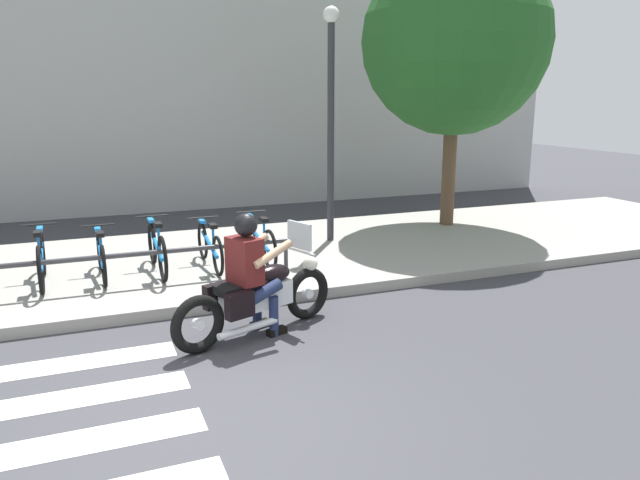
# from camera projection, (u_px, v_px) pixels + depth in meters

# --- Properties ---
(ground_plane) EXTENTS (48.00, 48.00, 0.00)m
(ground_plane) POSITION_uv_depth(u_px,v_px,m) (183.00, 423.00, 5.14)
(ground_plane) COLOR #38383D
(sidewalk) EXTENTS (24.00, 4.40, 0.15)m
(sidewalk) POSITION_uv_depth(u_px,v_px,m) (131.00, 270.00, 9.40)
(sidewalk) COLOR gray
(sidewalk) RESTS_ON ground
(crosswalk_stripe_2) EXTENTS (2.80, 0.40, 0.01)m
(crosswalk_stripe_2) POSITION_uv_depth(u_px,v_px,m) (23.00, 453.00, 4.70)
(crosswalk_stripe_2) COLOR white
(crosswalk_stripe_2) RESTS_ON ground
(crosswalk_stripe_3) EXTENTS (2.80, 0.40, 0.01)m
(crosswalk_stripe_3) POSITION_uv_depth(u_px,v_px,m) (29.00, 406.00, 5.42)
(crosswalk_stripe_3) COLOR white
(crosswalk_stripe_3) RESTS_ON ground
(crosswalk_stripe_4) EXTENTS (2.80, 0.40, 0.01)m
(crosswalk_stripe_4) POSITION_uv_depth(u_px,v_px,m) (34.00, 369.00, 6.14)
(crosswalk_stripe_4) COLOR white
(crosswalk_stripe_4) RESTS_ON ground
(motorcycle) EXTENTS (2.10, 0.97, 1.24)m
(motorcycle) POSITION_uv_depth(u_px,v_px,m) (257.00, 296.00, 6.95)
(motorcycle) COLOR black
(motorcycle) RESTS_ON ground
(rider) EXTENTS (0.74, 0.68, 1.44)m
(rider) POSITION_uv_depth(u_px,v_px,m) (251.00, 266.00, 6.82)
(rider) COLOR #591919
(rider) RESTS_ON ground
(bicycle_1) EXTENTS (0.48, 1.62, 0.79)m
(bicycle_1) POSITION_uv_depth(u_px,v_px,m) (41.00, 259.00, 8.34)
(bicycle_1) COLOR black
(bicycle_1) RESTS_ON sidewalk
(bicycle_2) EXTENTS (0.48, 1.55, 0.72)m
(bicycle_2) POSITION_uv_depth(u_px,v_px,m) (101.00, 256.00, 8.63)
(bicycle_2) COLOR black
(bicycle_2) RESTS_ON sidewalk
(bicycle_3) EXTENTS (0.48, 1.70, 0.80)m
(bicycle_3) POSITION_uv_depth(u_px,v_px,m) (157.00, 249.00, 8.90)
(bicycle_3) COLOR black
(bicycle_3) RESTS_ON sidewalk
(bicycle_4) EXTENTS (0.48, 1.62, 0.72)m
(bicycle_4) POSITION_uv_depth(u_px,v_px,m) (210.00, 246.00, 9.19)
(bicycle_4) COLOR black
(bicycle_4) RESTS_ON sidewalk
(bicycle_5) EXTENTS (0.48, 1.67, 0.75)m
(bicycle_5) POSITION_uv_depth(u_px,v_px,m) (259.00, 241.00, 9.47)
(bicycle_5) COLOR black
(bicycle_5) RESTS_ON sidewalk
(bike_rack) EXTENTS (4.48, 0.07, 0.49)m
(bike_rack) POSITION_uv_depth(u_px,v_px,m) (133.00, 256.00, 8.25)
(bike_rack) COLOR #333338
(bike_rack) RESTS_ON sidewalk
(street_lamp) EXTENTS (0.28, 0.28, 4.15)m
(street_lamp) POSITION_uv_depth(u_px,v_px,m) (331.00, 106.00, 10.46)
(street_lamp) COLOR #2D2D33
(street_lamp) RESTS_ON ground
(tree_near_rack) EXTENTS (3.58, 3.58, 5.51)m
(tree_near_rack) POSITION_uv_depth(u_px,v_px,m) (455.00, 41.00, 11.54)
(tree_near_rack) COLOR brown
(tree_near_rack) RESTS_ON ground
(building_backdrop) EXTENTS (24.00, 1.20, 6.35)m
(building_backdrop) POSITION_uv_depth(u_px,v_px,m) (98.00, 74.00, 13.83)
(building_backdrop) COLOR #A5A5A5
(building_backdrop) RESTS_ON ground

